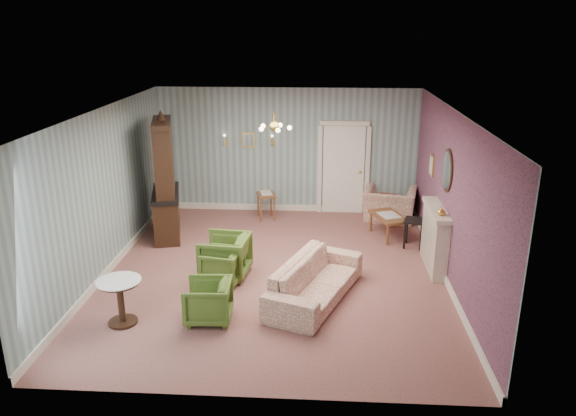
# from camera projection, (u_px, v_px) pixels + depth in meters

# --- Properties ---
(floor) EXTENTS (7.00, 7.00, 0.00)m
(floor) POSITION_uv_depth(u_px,v_px,m) (276.00, 273.00, 9.96)
(floor) COLOR #8E5C52
(floor) RESTS_ON ground
(ceiling) EXTENTS (7.00, 7.00, 0.00)m
(ceiling) POSITION_uv_depth(u_px,v_px,m) (274.00, 111.00, 9.03)
(ceiling) COLOR white
(ceiling) RESTS_ON ground
(wall_back) EXTENTS (6.00, 0.00, 6.00)m
(wall_back) POSITION_uv_depth(u_px,v_px,m) (288.00, 151.00, 12.81)
(wall_back) COLOR slate
(wall_back) RESTS_ON ground
(wall_front) EXTENTS (6.00, 0.00, 6.00)m
(wall_front) POSITION_uv_depth(u_px,v_px,m) (249.00, 289.00, 6.18)
(wall_front) COLOR slate
(wall_front) RESTS_ON ground
(wall_left) EXTENTS (0.00, 7.00, 7.00)m
(wall_left) POSITION_uv_depth(u_px,v_px,m) (104.00, 193.00, 9.67)
(wall_left) COLOR slate
(wall_left) RESTS_ON ground
(wall_right) EXTENTS (0.00, 7.00, 7.00)m
(wall_right) POSITION_uv_depth(u_px,v_px,m) (452.00, 199.00, 9.32)
(wall_right) COLOR slate
(wall_right) RESTS_ON ground
(wall_right_floral) EXTENTS (0.00, 7.00, 7.00)m
(wall_right_floral) POSITION_uv_depth(u_px,v_px,m) (451.00, 199.00, 9.32)
(wall_right_floral) COLOR #B55A66
(wall_right_floral) RESTS_ON ground
(door) EXTENTS (1.12, 0.12, 2.16)m
(door) POSITION_uv_depth(u_px,v_px,m) (343.00, 168.00, 12.81)
(door) COLOR white
(door) RESTS_ON floor
(olive_chair_a) EXTENTS (0.66, 0.70, 0.69)m
(olive_chair_a) POSITION_uv_depth(u_px,v_px,m) (208.00, 299.00, 8.27)
(olive_chair_a) COLOR #486724
(olive_chair_a) RESTS_ON floor
(olive_chair_b) EXTENTS (0.70, 0.74, 0.65)m
(olive_chair_b) POSITION_uv_depth(u_px,v_px,m) (222.00, 264.00, 9.52)
(olive_chair_b) COLOR #486724
(olive_chair_b) RESTS_ON floor
(olive_chair_c) EXTENTS (0.83, 0.88, 0.83)m
(olive_chair_c) POSITION_uv_depth(u_px,v_px,m) (225.00, 254.00, 9.73)
(olive_chair_c) COLOR #486724
(olive_chair_c) RESTS_ON floor
(sofa_chintz) EXTENTS (1.43, 2.33, 0.88)m
(sofa_chintz) POSITION_uv_depth(u_px,v_px,m) (315.00, 274.00, 8.90)
(sofa_chintz) COLOR #A04A40
(sofa_chintz) RESTS_ON floor
(wingback_chair) EXTENTS (1.26, 0.95, 1.00)m
(wingback_chair) POSITION_uv_depth(u_px,v_px,m) (390.00, 199.00, 12.47)
(wingback_chair) COLOR #A04A40
(wingback_chair) RESTS_ON floor
(dresser) EXTENTS (0.90, 1.63, 2.58)m
(dresser) POSITION_uv_depth(u_px,v_px,m) (164.00, 176.00, 11.34)
(dresser) COLOR black
(dresser) RESTS_ON floor
(fireplace) EXTENTS (0.30, 1.40, 1.16)m
(fireplace) POSITION_uv_depth(u_px,v_px,m) (435.00, 238.00, 9.98)
(fireplace) COLOR beige
(fireplace) RESTS_ON floor
(mantel_vase) EXTENTS (0.15, 0.15, 0.15)m
(mantel_vase) POSITION_uv_depth(u_px,v_px,m) (441.00, 211.00, 9.40)
(mantel_vase) COLOR gold
(mantel_vase) RESTS_ON fireplace
(oval_mirror) EXTENTS (0.04, 0.76, 0.84)m
(oval_mirror) POSITION_uv_depth(u_px,v_px,m) (447.00, 170.00, 9.57)
(oval_mirror) COLOR white
(oval_mirror) RESTS_ON wall_right
(framed_print) EXTENTS (0.04, 0.34, 0.42)m
(framed_print) POSITION_uv_depth(u_px,v_px,m) (432.00, 165.00, 10.93)
(framed_print) COLOR gold
(framed_print) RESTS_ON wall_right
(coffee_table) EXTENTS (0.82, 1.07, 0.48)m
(coffee_table) POSITION_uv_depth(u_px,v_px,m) (388.00, 226.00, 11.55)
(coffee_table) COLOR brown
(coffee_table) RESTS_ON floor
(side_table_black) EXTENTS (0.49, 0.49, 0.59)m
(side_table_black) POSITION_uv_depth(u_px,v_px,m) (414.00, 234.00, 10.99)
(side_table_black) COLOR black
(side_table_black) RESTS_ON floor
(pedestal_table) EXTENTS (0.73, 0.73, 0.71)m
(pedestal_table) POSITION_uv_depth(u_px,v_px,m) (121.00, 302.00, 8.18)
(pedestal_table) COLOR black
(pedestal_table) RESTS_ON floor
(nesting_table) EXTENTS (0.51, 0.59, 0.65)m
(nesting_table) POSITION_uv_depth(u_px,v_px,m) (266.00, 205.00, 12.59)
(nesting_table) COLOR brown
(nesting_table) RESTS_ON floor
(gilt_mirror_back) EXTENTS (0.28, 0.06, 0.36)m
(gilt_mirror_back) POSITION_uv_depth(u_px,v_px,m) (249.00, 140.00, 12.74)
(gilt_mirror_back) COLOR gold
(gilt_mirror_back) RESTS_ON wall_back
(sconce_left) EXTENTS (0.16, 0.12, 0.30)m
(sconce_left) POSITION_uv_depth(u_px,v_px,m) (225.00, 140.00, 12.75)
(sconce_left) COLOR gold
(sconce_left) RESTS_ON wall_back
(sconce_right) EXTENTS (0.16, 0.12, 0.30)m
(sconce_right) POSITION_uv_depth(u_px,v_px,m) (272.00, 141.00, 12.69)
(sconce_right) COLOR gold
(sconce_right) RESTS_ON wall_back
(chandelier) EXTENTS (0.56, 0.56, 0.36)m
(chandelier) POSITION_uv_depth(u_px,v_px,m) (274.00, 128.00, 9.12)
(chandelier) COLOR gold
(chandelier) RESTS_ON ceiling
(burgundy_cushion) EXTENTS (0.41, 0.28, 0.39)m
(burgundy_cushion) POSITION_uv_depth(u_px,v_px,m) (388.00, 202.00, 12.33)
(burgundy_cushion) COLOR maroon
(burgundy_cushion) RESTS_ON wingback_chair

